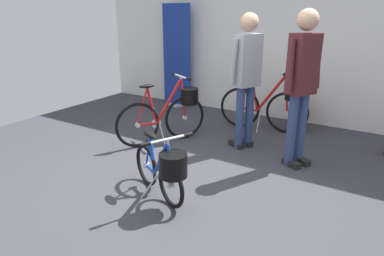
{
  "coord_description": "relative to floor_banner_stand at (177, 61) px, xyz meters",
  "views": [
    {
      "loc": [
        1.84,
        -2.82,
        1.78
      ],
      "look_at": [
        -0.02,
        0.18,
        0.55
      ],
      "focal_mm": 31.8,
      "sensor_mm": 36.0,
      "label": 1
    }
  ],
  "objects": [
    {
      "name": "display_bike_left",
      "position": [
        1.02,
        -1.67,
        -0.43
      ],
      "size": [
        0.74,
        1.19,
        0.94
      ],
      "color": "black",
      "rests_on": "ground_plane"
    },
    {
      "name": "visitor_near_wall",
      "position": [
        2.0,
        -1.34,
        0.16
      ],
      "size": [
        0.37,
        0.48,
        1.75
      ],
      "color": "navy",
      "rests_on": "ground_plane"
    },
    {
      "name": "floor_banner_stand",
      "position": [
        0.0,
        0.0,
        0.0
      ],
      "size": [
        0.6,
        0.36,
        1.9
      ],
      "color": "#B7B7BC",
      "rests_on": "ground_plane"
    },
    {
      "name": "rolling_suitcase",
      "position": [
        2.38,
        -0.14,
        -0.58
      ],
      "size": [
        0.24,
        0.38,
        0.83
      ],
      "color": "maroon",
      "rests_on": "ground_plane"
    },
    {
      "name": "back_wall",
      "position": [
        1.85,
        0.26,
        0.73
      ],
      "size": [
        7.06,
        0.1,
        3.19
      ],
      "primitive_type": "cube",
      "color": "white",
      "rests_on": "ground_plane"
    },
    {
      "name": "ground_plane",
      "position": [
        1.85,
        -2.56,
        -0.86
      ],
      "size": [
        7.06,
        7.06,
        0.0
      ],
      "primitive_type": "plane",
      "color": "#38383F"
    },
    {
      "name": "display_bike_right",
      "position": [
        2.08,
        -0.5,
        -0.42
      ],
      "size": [
        1.36,
        0.53,
        0.95
      ],
      "color": "black",
      "rests_on": "ground_plane"
    },
    {
      "name": "folding_bike_foreground",
      "position": [
        1.9,
        -3.02,
        -0.51
      ],
      "size": [
        0.9,
        0.56,
        0.69
      ],
      "color": "black",
      "rests_on": "ground_plane"
    },
    {
      "name": "visitor_browsing",
      "position": [
        2.74,
        -1.51,
        0.19
      ],
      "size": [
        0.37,
        0.47,
        1.8
      ],
      "color": "navy",
      "rests_on": "ground_plane"
    }
  ]
}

